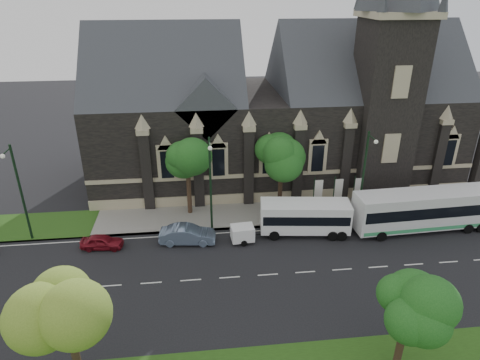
{
  "coord_description": "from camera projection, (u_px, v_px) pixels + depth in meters",
  "views": [
    {
      "loc": [
        -5.1,
        -26.13,
        20.4
      ],
      "look_at": [
        -1.52,
        6.0,
        5.5
      ],
      "focal_mm": 31.26,
      "sensor_mm": 36.0,
      "label": 1
    }
  ],
  "objects": [
    {
      "name": "banner_flag_left",
      "position": [
        317.0,
        193.0,
        40.4
      ],
      "size": [
        0.9,
        0.1,
        4.0
      ],
      "color": "black",
      "rests_on": "ground"
    },
    {
      "name": "car_far_red",
      "position": [
        102.0,
        242.0,
        35.77
      ],
      "size": [
        3.7,
        1.76,
        1.22
      ],
      "primitive_type": "imported",
      "rotation": [
        0.0,
        0.0,
        1.48
      ],
      "color": "maroon",
      "rests_on": "ground"
    },
    {
      "name": "museum",
      "position": [
        286.0,
        108.0,
        46.68
      ],
      "size": [
        40.0,
        17.7,
        29.9
      ],
      "color": "black",
      "rests_on": "ground"
    },
    {
      "name": "tree_park_east",
      "position": [
        410.0,
        304.0,
        22.91
      ],
      "size": [
        3.4,
        3.4,
        6.28
      ],
      "color": "black",
      "rests_on": "ground"
    },
    {
      "name": "tour_coach",
      "position": [
        424.0,
        209.0,
        38.01
      ],
      "size": [
        13.05,
        3.43,
        3.78
      ],
      "rotation": [
        0.0,
        0.0,
        0.04
      ],
      "color": "silver",
      "rests_on": "ground"
    },
    {
      "name": "street_lamp_far",
      "position": [
        19.0,
        189.0,
        34.89
      ],
      "size": [
        0.36,
        1.88,
        9.0
      ],
      "color": "black",
      "rests_on": "ground"
    },
    {
      "name": "street_lamp_mid",
      "position": [
        210.0,
        180.0,
        36.5
      ],
      "size": [
        0.36,
        1.88,
        9.0
      ],
      "color": "black",
      "rests_on": "ground"
    },
    {
      "name": "banner_flag_center",
      "position": [
        337.0,
        192.0,
        40.6
      ],
      "size": [
        0.9,
        0.1,
        4.0
      ],
      "color": "black",
      "rests_on": "ground"
    },
    {
      "name": "tree_park_near",
      "position": [
        69.0,
        296.0,
        20.85
      ],
      "size": [
        4.42,
        4.42,
        8.56
      ],
      "color": "black",
      "rests_on": "ground"
    },
    {
      "name": "tree_walk_left",
      "position": [
        189.0,
        159.0,
        39.31
      ],
      "size": [
        3.91,
        3.91,
        7.64
      ],
      "color": "black",
      "rests_on": "ground"
    },
    {
      "name": "sedan",
      "position": [
        188.0,
        235.0,
        36.45
      ],
      "size": [
        5.01,
        2.19,
        1.6
      ],
      "primitive_type": "imported",
      "rotation": [
        0.0,
        0.0,
        1.47
      ],
      "color": "slate",
      "rests_on": "ground"
    },
    {
      "name": "tree_walk_right",
      "position": [
        283.0,
        154.0,
        40.19
      ],
      "size": [
        4.08,
        4.08,
        7.8
      ],
      "color": "black",
      "rests_on": "ground"
    },
    {
      "name": "banner_flag_right",
      "position": [
        356.0,
        191.0,
        40.8
      ],
      "size": [
        0.9,
        0.1,
        4.0
      ],
      "color": "black",
      "rests_on": "ground"
    },
    {
      "name": "box_trailer",
      "position": [
        242.0,
        233.0,
        36.56
      ],
      "size": [
        2.9,
        1.7,
        1.52
      ],
      "rotation": [
        0.0,
        0.0,
        0.08
      ],
      "color": "white",
      "rests_on": "ground"
    },
    {
      "name": "street_lamp_near",
      "position": [
        365.0,
        173.0,
        37.91
      ],
      "size": [
        0.36,
        1.88,
        9.0
      ],
      "color": "black",
      "rests_on": "ground"
    },
    {
      "name": "ground",
      "position": [
        268.0,
        275.0,
        32.64
      ],
      "size": [
        160.0,
        160.0,
        0.0
      ],
      "primitive_type": "plane",
      "color": "black",
      "rests_on": "ground"
    },
    {
      "name": "shuttle_bus",
      "position": [
        305.0,
        216.0,
        37.5
      ],
      "size": [
        8.19,
        3.58,
        3.06
      ],
      "rotation": [
        0.0,
        0.0,
        -0.12
      ],
      "color": "white",
      "rests_on": "ground"
    },
    {
      "name": "sidewalk",
      "position": [
        251.0,
        214.0,
        41.18
      ],
      "size": [
        80.0,
        5.0,
        0.15
      ],
      "primitive_type": "cube",
      "color": "gray",
      "rests_on": "ground"
    }
  ]
}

